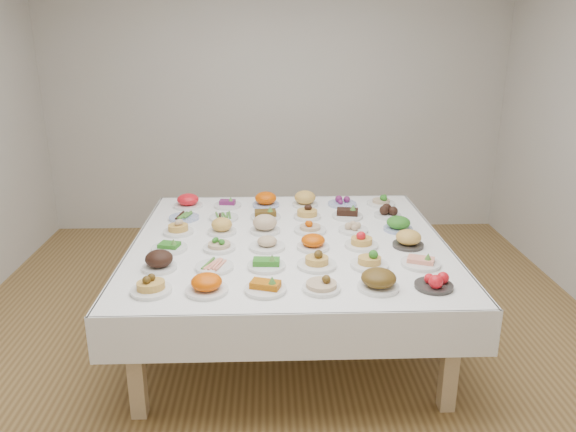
{
  "coord_description": "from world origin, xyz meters",
  "views": [
    {
      "loc": [
        -0.08,
        -3.66,
        2.17
      ],
      "look_at": [
        0.05,
        0.22,
        0.88
      ],
      "focal_mm": 35.0,
      "sensor_mm": 36.0,
      "label": 1
    }
  ],
  "objects_px": {
    "display_table": "(289,249)",
    "dish_35": "(381,198)",
    "dish_0": "(151,284)",
    "dish_18": "(178,226)"
  },
  "relations": [
    {
      "from": "dish_0",
      "to": "dish_18",
      "type": "height_order",
      "value": "same"
    },
    {
      "from": "display_table",
      "to": "dish_35",
      "type": "height_order",
      "value": "dish_35"
    },
    {
      "from": "dish_0",
      "to": "dish_35",
      "type": "height_order",
      "value": "dish_35"
    },
    {
      "from": "display_table",
      "to": "dish_35",
      "type": "bearing_deg",
      "value": 44.87
    },
    {
      "from": "display_table",
      "to": "dish_0",
      "type": "height_order",
      "value": "dish_0"
    },
    {
      "from": "dish_0",
      "to": "display_table",
      "type": "bearing_deg",
      "value": 45.1
    },
    {
      "from": "display_table",
      "to": "dish_0",
      "type": "bearing_deg",
      "value": -134.9
    },
    {
      "from": "display_table",
      "to": "dish_35",
      "type": "distance_m",
      "value": 1.16
    },
    {
      "from": "dish_0",
      "to": "dish_18",
      "type": "bearing_deg",
      "value": 89.6
    },
    {
      "from": "dish_18",
      "to": "dish_35",
      "type": "height_order",
      "value": "dish_35"
    }
  ]
}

